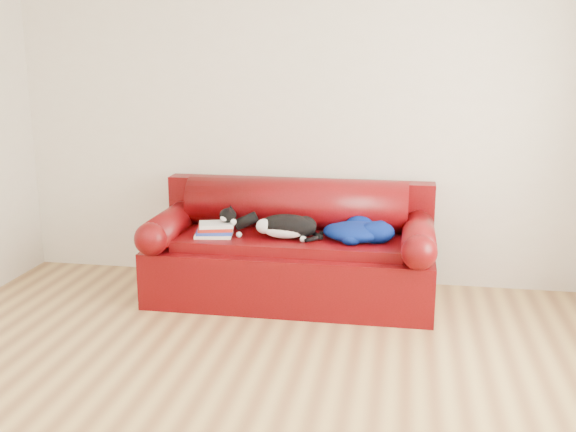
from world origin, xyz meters
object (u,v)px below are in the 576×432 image
object	(u,v)px
book_stack	(215,230)
blanket	(357,231)
sofa_base	(291,268)
cat	(286,227)

from	to	relation	value
book_stack	blanket	distance (m)	1.05
sofa_base	blanket	distance (m)	0.60
sofa_base	book_stack	bearing A→B (deg)	-165.87
cat	blanket	distance (m)	0.52
cat	blanket	size ratio (longest dim) A/B	1.10
sofa_base	book_stack	size ratio (longest dim) A/B	7.10
book_stack	blanket	world-z (taller)	blanket
sofa_base	blanket	xyz separation A→B (m)	(0.49, -0.06, 0.33)
sofa_base	book_stack	world-z (taller)	book_stack
cat	blanket	bearing A→B (deg)	-1.30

